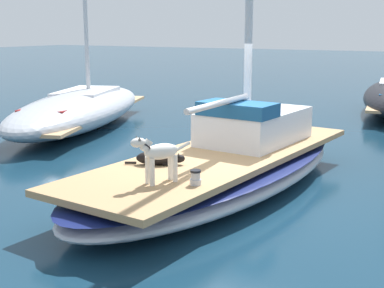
{
  "coord_description": "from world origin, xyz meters",
  "views": [
    {
      "loc": [
        4.04,
        -8.05,
        2.77
      ],
      "look_at": [
        0.0,
        -1.0,
        1.01
      ],
      "focal_mm": 50.17,
      "sensor_mm": 36.0,
      "label": 1
    }
  ],
  "objects_px": {
    "coiled_rope": "(159,159)",
    "moored_boat_port_side": "(79,109)",
    "dog_black": "(158,158)",
    "sailboat_main": "(221,171)",
    "deck_winch": "(196,178)",
    "dog_white": "(158,154)"
  },
  "relations": [
    {
      "from": "sailboat_main",
      "to": "deck_winch",
      "type": "bearing_deg",
      "value": -73.41
    },
    {
      "from": "coiled_rope",
      "to": "sailboat_main",
      "type": "bearing_deg",
      "value": 55.52
    },
    {
      "from": "dog_black",
      "to": "moored_boat_port_side",
      "type": "relative_size",
      "value": 0.11
    },
    {
      "from": "moored_boat_port_side",
      "to": "dog_white",
      "type": "bearing_deg",
      "value": -40.93
    },
    {
      "from": "dog_white",
      "to": "dog_black",
      "type": "xyz_separation_m",
      "value": [
        -0.58,
        0.85,
        -0.32
      ]
    },
    {
      "from": "sailboat_main",
      "to": "coiled_rope",
      "type": "height_order",
      "value": "coiled_rope"
    },
    {
      "from": "deck_winch",
      "to": "moored_boat_port_side",
      "type": "bearing_deg",
      "value": 142.13
    },
    {
      "from": "deck_winch",
      "to": "moored_boat_port_side",
      "type": "relative_size",
      "value": 0.03
    },
    {
      "from": "dog_white",
      "to": "dog_black",
      "type": "relative_size",
      "value": 1.0
    },
    {
      "from": "dog_black",
      "to": "deck_winch",
      "type": "bearing_deg",
      "value": -32.06
    },
    {
      "from": "dog_black",
      "to": "deck_winch",
      "type": "height_order",
      "value": "dog_black"
    },
    {
      "from": "moored_boat_port_side",
      "to": "deck_winch",
      "type": "bearing_deg",
      "value": -37.87
    },
    {
      "from": "coiled_rope",
      "to": "moored_boat_port_side",
      "type": "distance_m",
      "value": 7.01
    },
    {
      "from": "deck_winch",
      "to": "sailboat_main",
      "type": "bearing_deg",
      "value": 106.59
    },
    {
      "from": "coiled_rope",
      "to": "moored_boat_port_side",
      "type": "bearing_deg",
      "value": 142.11
    },
    {
      "from": "dog_black",
      "to": "moored_boat_port_side",
      "type": "distance_m",
      "value": 7.29
    },
    {
      "from": "dog_black",
      "to": "moored_boat_port_side",
      "type": "bearing_deg",
      "value": 141.13
    },
    {
      "from": "dog_white",
      "to": "moored_boat_port_side",
      "type": "bearing_deg",
      "value": 139.07
    },
    {
      "from": "dog_white",
      "to": "sailboat_main",
      "type": "bearing_deg",
      "value": 91.98
    },
    {
      "from": "sailboat_main",
      "to": "dog_black",
      "type": "distance_m",
      "value": 1.38
    },
    {
      "from": "deck_winch",
      "to": "coiled_rope",
      "type": "height_order",
      "value": "deck_winch"
    },
    {
      "from": "sailboat_main",
      "to": "deck_winch",
      "type": "xyz_separation_m",
      "value": [
        0.56,
        -1.88,
        0.42
      ]
    }
  ]
}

